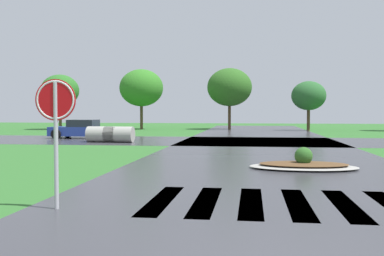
# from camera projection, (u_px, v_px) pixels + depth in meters

# --- Properties ---
(asphalt_roadway) EXTENTS (9.24, 80.00, 0.01)m
(asphalt_roadway) POSITION_uv_depth(u_px,v_px,m) (265.00, 166.00, 14.71)
(asphalt_roadway) COLOR #35353A
(asphalt_roadway) RESTS_ON ground
(asphalt_cross_road) EXTENTS (90.00, 8.32, 0.01)m
(asphalt_cross_road) POSITION_uv_depth(u_px,v_px,m) (259.00, 141.00, 26.50)
(asphalt_cross_road) COLOR #35353A
(asphalt_cross_road) RESTS_ON ground
(crosswalk_stripes) EXTENTS (4.95, 3.10, 0.01)m
(crosswalk_stripes) POSITION_uv_depth(u_px,v_px,m) (274.00, 203.00, 8.80)
(crosswalk_stripes) COLOR white
(crosswalk_stripes) RESTS_ON ground
(stop_sign) EXTENTS (0.76, 0.08, 2.40)m
(stop_sign) POSITION_uv_depth(u_px,v_px,m) (56.00, 113.00, 8.18)
(stop_sign) COLOR #B2B5BA
(stop_sign) RESTS_ON ground
(median_island) EXTENTS (3.37, 1.88, 0.68)m
(median_island) POSITION_uv_depth(u_px,v_px,m) (304.00, 165.00, 13.99)
(median_island) COLOR #9E9B93
(median_island) RESTS_ON ground
(car_dark_suv) EXTENTS (4.01, 2.16, 1.23)m
(car_dark_suv) POSITION_uv_depth(u_px,v_px,m) (82.00, 130.00, 29.49)
(car_dark_suv) COLOR navy
(car_dark_suv) RESTS_ON ground
(drainage_pipe_stack) EXTENTS (2.73, 1.00, 0.91)m
(drainage_pipe_stack) POSITION_uv_depth(u_px,v_px,m) (110.00, 134.00, 25.73)
(drainage_pipe_stack) COLOR #9E9B93
(drainage_pipe_stack) RESTS_ON ground
(background_treeline) EXTENTS (34.97, 6.38, 5.94)m
(background_treeline) POSITION_uv_depth(u_px,v_px,m) (196.00, 89.00, 42.64)
(background_treeline) COLOR #4C3823
(background_treeline) RESTS_ON ground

